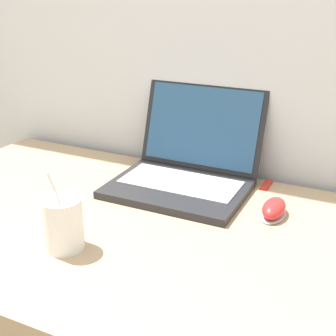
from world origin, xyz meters
TOP-DOWN VIEW (x-y plane):
  - laptop at (-0.03, 0.63)m, footprint 0.35×0.34m
  - drink_cup at (-0.12, 0.22)m, footprint 0.08×0.08m
  - computer_mouse at (0.23, 0.55)m, footprint 0.06×0.10m
  - usb_stick at (0.18, 0.71)m, footprint 0.02×0.06m

SIDE VIEW (x-z plane):
  - usb_stick at x=0.18m, z-range 0.76..0.77m
  - computer_mouse at x=0.23m, z-range 0.76..0.80m
  - laptop at x=-0.03m, z-range 0.69..0.94m
  - drink_cup at x=-0.12m, z-range 0.73..0.91m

